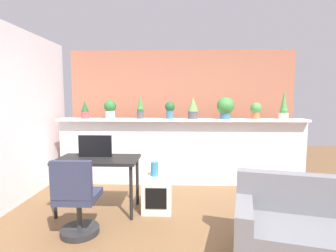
# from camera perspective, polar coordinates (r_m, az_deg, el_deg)

# --- Properties ---
(ground_plane) EXTENTS (12.00, 12.00, 0.00)m
(ground_plane) POSITION_cam_1_polar(r_m,az_deg,el_deg) (3.11, 2.99, -24.21)
(ground_plane) COLOR brown
(divider_wall) EXTENTS (4.39, 0.16, 1.16)m
(divider_wall) POSITION_cam_1_polar(r_m,az_deg,el_deg) (4.79, 2.80, -5.81)
(divider_wall) COLOR white
(divider_wall) RESTS_ON ground
(plant_shelf) EXTENTS (4.39, 0.32, 0.04)m
(plant_shelf) POSITION_cam_1_polar(r_m,az_deg,el_deg) (4.66, 2.85, 1.33)
(plant_shelf) COLOR white
(plant_shelf) RESTS_ON divider_wall
(brick_wall_behind) EXTENTS (4.39, 0.10, 2.50)m
(brick_wall_behind) POSITION_cam_1_polar(r_m,az_deg,el_deg) (5.29, 2.80, 2.65)
(brick_wall_behind) COLOR #AD664C
(brick_wall_behind) RESTS_ON ground
(potted_plant_0) EXTENTS (0.14, 0.14, 0.32)m
(potted_plant_0) POSITION_cam_1_polar(r_m,az_deg,el_deg) (4.93, -17.59, 3.35)
(potted_plant_0) COLOR #B7474C
(potted_plant_0) RESTS_ON plant_shelf
(potted_plant_1) EXTENTS (0.22, 0.22, 0.33)m
(potted_plant_1) POSITION_cam_1_polar(r_m,az_deg,el_deg) (4.80, -12.46, 3.72)
(potted_plant_1) COLOR silver
(potted_plant_1) RESTS_ON plant_shelf
(potted_plant_2) EXTENTS (0.12, 0.12, 0.41)m
(potted_plant_2) POSITION_cam_1_polar(r_m,az_deg,el_deg) (4.71, -6.03, 3.82)
(potted_plant_2) COLOR #4C4C51
(potted_plant_2) RESTS_ON plant_shelf
(potted_plant_3) EXTENTS (0.18, 0.18, 0.30)m
(potted_plant_3) POSITION_cam_1_polar(r_m,az_deg,el_deg) (4.64, 0.40, 3.72)
(potted_plant_3) COLOR #386B84
(potted_plant_3) RESTS_ON plant_shelf
(potted_plant_4) EXTENTS (0.18, 0.18, 0.38)m
(potted_plant_4) POSITION_cam_1_polar(r_m,az_deg,el_deg) (4.67, 5.47, 3.98)
(potted_plant_4) COLOR #4C4C51
(potted_plant_4) RESTS_ON plant_shelf
(potted_plant_5) EXTENTS (0.30, 0.30, 0.38)m
(potted_plant_5) POSITION_cam_1_polar(r_m,az_deg,el_deg) (4.71, 12.37, 4.06)
(potted_plant_5) COLOR #386B84
(potted_plant_5) RESTS_ON plant_shelf
(potted_plant_6) EXTENTS (0.19, 0.19, 0.29)m
(potted_plant_6) POSITION_cam_1_polar(r_m,az_deg,el_deg) (4.86, 18.57, 3.39)
(potted_plant_6) COLOR #C66B42
(potted_plant_6) RESTS_ON plant_shelf
(potted_plant_7) EXTENTS (0.16, 0.16, 0.50)m
(potted_plant_7) POSITION_cam_1_polar(r_m,az_deg,el_deg) (5.02, 23.83, 3.68)
(potted_plant_7) COLOR silver
(potted_plant_7) RESTS_ON plant_shelf
(desk) EXTENTS (1.10, 0.60, 0.75)m
(desk) POSITION_cam_1_polar(r_m,az_deg,el_deg) (3.76, -14.97, -8.00)
(desk) COLOR black
(desk) RESTS_ON ground
(tv_monitor) EXTENTS (0.46, 0.04, 0.30)m
(tv_monitor) POSITION_cam_1_polar(r_m,az_deg,el_deg) (3.81, -15.53, -4.22)
(tv_monitor) COLOR black
(tv_monitor) RESTS_ON desk
(office_chair) EXTENTS (0.44, 0.45, 0.91)m
(office_chair) POSITION_cam_1_polar(r_m,az_deg,el_deg) (3.24, -19.14, -15.58)
(office_chair) COLOR #262628
(office_chair) RESTS_ON ground
(side_cube_shelf) EXTENTS (0.40, 0.41, 0.50)m
(side_cube_shelf) POSITION_cam_1_polar(r_m,az_deg,el_deg) (3.77, -2.35, -14.36)
(side_cube_shelf) COLOR silver
(side_cube_shelf) RESTS_ON ground
(vase_on_shelf) EXTENTS (0.11, 0.11, 0.20)m
(vase_on_shelf) POSITION_cam_1_polar(r_m,az_deg,el_deg) (3.66, -2.94, -9.29)
(vase_on_shelf) COLOR teal
(vase_on_shelf) RESTS_ON side_cube_shelf
(couch) EXTENTS (1.70, 1.11, 0.80)m
(couch) POSITION_cam_1_polar(r_m,az_deg,el_deg) (3.01, 30.36, -20.05)
(couch) COLOR slate
(couch) RESTS_ON ground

